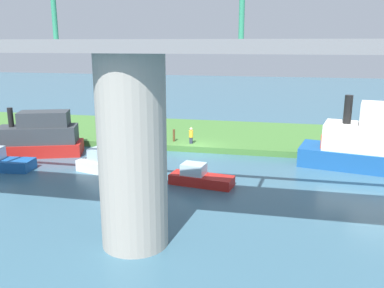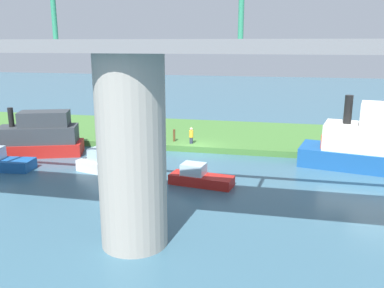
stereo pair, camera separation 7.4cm
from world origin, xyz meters
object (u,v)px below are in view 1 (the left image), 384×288
Objects in this scene: bridge_pylon at (133,153)px; motorboat_white at (200,177)px; riverboat_paddlewheel at (381,143)px; pontoon_yellow at (110,164)px; mooring_post at (174,135)px; person_on_bank at (191,136)px; houseboat_blue at (36,138)px.

bridge_pylon is 9.27m from motorboat_white.
riverboat_paddlewheel reaches higher than pontoon_yellow.
person_on_bank is at bearing 163.57° from mooring_post.
bridge_pylon reaches higher than person_on_bank.
bridge_pylon is 6.14× the size of person_on_bank.
pontoon_yellow is at bearing -9.66° from motorboat_white.
mooring_post is (1.64, -0.48, -0.17)m from person_on_bank.
bridge_pylon is at bearing 46.60° from riverboat_paddlewheel.
mooring_post is (2.72, -17.49, -3.23)m from bridge_pylon.
motorboat_white is at bearing 25.69° from riverboat_paddlewheel.
pontoon_yellow is at bearing 14.00° from riverboat_paddlewheel.
motorboat_white is at bearing 170.34° from pontoon_yellow.
person_on_bank reaches higher than mooring_post.
houseboat_blue is at bearing 20.35° from person_on_bank.
motorboat_white is (-6.64, 1.13, -0.12)m from pontoon_yellow.
houseboat_blue is at bearing 25.52° from mooring_post.
bridge_pylon is at bearing 119.16° from pontoon_yellow.
person_on_bank is 8.64m from pontoon_yellow.
mooring_post is 0.10× the size of riverboat_paddlewheel.
person_on_bank is 1.72m from mooring_post.
bridge_pylon reaches higher than mooring_post.
bridge_pylon is 19.59m from riverboat_paddlewheel.
houseboat_blue reaches higher than pontoon_yellow.
houseboat_blue is (14.31, -4.25, 0.96)m from motorboat_white.
bridge_pylon is at bearing 98.85° from mooring_post.
riverboat_paddlewheel is 13.42m from motorboat_white.
riverboat_paddlewheel is at bearing 168.22° from mooring_post.
person_on_bank is 12.67m from houseboat_blue.
houseboat_blue is (26.33, 1.53, -0.50)m from riverboat_paddlewheel.
person_on_bank is 0.13× the size of riverboat_paddlewheel.
bridge_pylon is 8.03× the size of mooring_post.
person_on_bank is at bearing -119.19° from pontoon_yellow.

